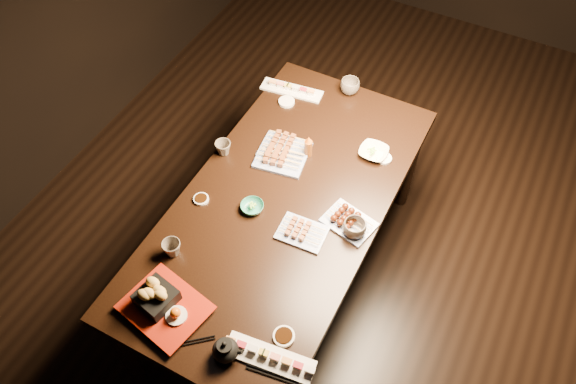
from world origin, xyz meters
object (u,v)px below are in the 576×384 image
Objects in this scene: sushi_platter_far at (292,88)px; edamame_bowl_cream at (373,152)px; dining_table at (284,245)px; teacup_near_left at (172,248)px; yakitori_plate_center at (280,157)px; yakitori_plate_right at (302,230)px; tempura_tray at (164,303)px; yakitori_plate_left at (285,147)px; teacup_far_left at (223,148)px; condiment_bottle at (308,146)px; teacup_far_right at (350,86)px; teacup_mid_right at (354,228)px; sushi_platter_near at (269,356)px; edamame_bowl_green at (252,207)px; teapot at (225,349)px.

sushi_platter_far is 0.62m from edamame_bowl_cream.
teacup_near_left reaches higher than dining_table.
yakitori_plate_right is (0.29, -0.33, -0.00)m from yakitori_plate_center.
sushi_platter_far is 0.94m from yakitori_plate_right.
tempura_tray is (-0.17, -0.70, 0.44)m from dining_table.
yakitori_plate_left is (-0.14, 0.29, 0.41)m from dining_table.
sushi_platter_far is 4.30× the size of teacup_far_left.
teacup_far_right is at bearing 90.22° from condiment_bottle.
teacup_mid_right reaches higher than yakitori_plate_center.
teacup_near_left reaches higher than sushi_platter_near.
yakitori_plate_right is at bearing -66.82° from condiment_bottle.
sushi_platter_near is at bearing 13.22° from tempura_tray.
dining_table is at bearing 107.00° from sushi_platter_near.
sushi_platter_near is at bearing -54.84° from edamame_bowl_green.
condiment_bottle is (0.08, 0.42, 0.05)m from edamame_bowl_green.
tempura_tray reaches higher than teacup_far_right.
yakitori_plate_right is 0.47m from condiment_bottle.
yakitori_plate_right is 0.88× the size of yakitori_plate_left.
teapot is (0.31, -0.05, -0.01)m from tempura_tray.
yakitori_plate_right is 1.99× the size of edamame_bowl_green.
teacup_near_left is at bearing -117.33° from edamame_bowl_green.
yakitori_plate_left is 3.05× the size of teacup_far_left.
sushi_platter_far is at bearing 92.18° from teapot.
sushi_platter_near is 4.51× the size of teacup_far_left.
teacup_mid_right is (0.66, 0.46, 0.00)m from teacup_near_left.
condiment_bottle is at bearing 35.09° from yakitori_plate_center.
sushi_platter_far is 2.43× the size of edamame_bowl_cream.
teacup_far_left is (-0.24, 0.84, -0.02)m from tempura_tray.
teacup_mid_right reaches higher than sushi_platter_far.
teacup_mid_right is (0.10, -0.48, 0.02)m from edamame_bowl_cream.
teacup_near_left is (-0.16, -0.69, 0.01)m from yakitori_plate_center.
teacup_near_left is at bearing -112.69° from yakitori_plate_center.
edamame_bowl_green is 1.04× the size of teacup_far_right.
edamame_bowl_green is at bearing 97.32° from sushi_platter_far.
condiment_bottle reaches higher than yakitori_plate_left.
yakitori_plate_left is 2.31× the size of teacup_mid_right.
teacup_mid_right is (0.36, -0.01, 0.42)m from dining_table.
yakitori_plate_center is at bearing 155.20° from teacup_mid_right.
teapot is at bearing -165.18° from sushi_platter_near.
teacup_near_left is at bearing -108.30° from yakitori_plate_left.
yakitori_plate_right is at bearing -40.31° from dining_table.
sushi_platter_far is at bearing 107.19° from sushi_platter_near.
tempura_tray is at bearing 88.74° from sushi_platter_far.
dining_table is 0.42m from edamame_bowl_green.
teacup_far_left is (-0.77, 0.14, -0.00)m from teacup_mid_right.
edamame_bowl_green is 0.48m from teacup_mid_right.
edamame_bowl_cream is at bearing 57.37° from edamame_bowl_green.
edamame_bowl_green is (-0.11, -0.10, 0.39)m from dining_table.
teacup_near_left is at bearing -79.54° from teacup_far_left.
teapot is at bearing -57.84° from teacup_far_left.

